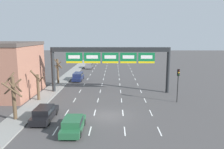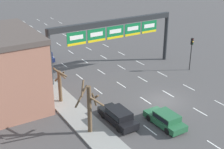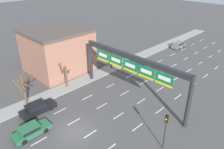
# 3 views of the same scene
# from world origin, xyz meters

# --- Properties ---
(ground_plane) EXTENTS (220.00, 220.00, 0.00)m
(ground_plane) POSITION_xyz_m (0.00, 0.00, 0.00)
(ground_plane) COLOR #474444
(sidewalk_left) EXTENTS (2.80, 110.00, 0.15)m
(sidewalk_left) POSITION_xyz_m (-9.65, 0.00, 0.07)
(sidewalk_left) COLOR gray
(sidewalk_left) RESTS_ON ground_plane
(lane_dashes) EXTENTS (10.02, 67.00, 0.01)m
(lane_dashes) POSITION_xyz_m (-0.00, 13.50, 0.00)
(lane_dashes) COLOR white
(lane_dashes) RESTS_ON ground_plane
(sign_gantry) EXTENTS (18.63, 0.70, 7.16)m
(sign_gantry) POSITION_xyz_m (-0.00, 10.35, 5.67)
(sign_gantry) COLOR #232628
(sign_gantry) RESTS_ON ground_plane
(building_near) EXTENTS (10.25, 10.70, 7.99)m
(building_near) POSITION_xyz_m (-16.47, 8.60, 4.00)
(building_near) COLOR #9E6651
(building_near) RESTS_ON ground_plane
(car_green) EXTENTS (1.84, 4.52, 1.40)m
(car_green) POSITION_xyz_m (-3.22, -4.12, 0.75)
(car_green) COLOR #235B38
(car_green) RESTS_ON ground_plane
(car_black) EXTENTS (1.82, 4.87, 1.50)m
(car_black) POSITION_xyz_m (-6.81, -1.33, 0.80)
(car_black) COLOR black
(car_black) RESTS_ON ground_plane
(suv_grey) EXTENTS (1.80, 3.94, 1.52)m
(suv_grey) POSITION_xyz_m (-6.39, 35.97, 0.85)
(suv_grey) COLOR slate
(suv_grey) RESTS_ON ground_plane
(suv_navy) EXTENTS (1.83, 4.75, 1.57)m
(suv_navy) POSITION_xyz_m (-6.69, 19.62, 0.88)
(suv_navy) COLOR #19234C
(suv_navy) RESTS_ON ground_plane
(traffic_light_near_gantry) EXTENTS (0.30, 0.35, 4.56)m
(traffic_light_near_gantry) POSITION_xyz_m (9.16, 5.20, 3.26)
(traffic_light_near_gantry) COLOR black
(traffic_light_near_gantry) RESTS_ON ground_plane
(tree_bare_closest) EXTENTS (1.68, 1.68, 4.78)m
(tree_bare_closest) POSITION_xyz_m (-9.81, 16.14, 2.71)
(tree_bare_closest) COLOR brown
(tree_bare_closest) RESTS_ON sidewalk_left
(tree_bare_second) EXTENTS (1.62, 1.65, 4.27)m
(tree_bare_second) POSITION_xyz_m (-9.86, 5.58, 2.27)
(tree_bare_second) COLOR brown
(tree_bare_second) RESTS_ON sidewalk_left
(tree_bare_third) EXTENTS (2.48, 2.51, 4.98)m
(tree_bare_third) POSITION_xyz_m (-9.92, -1.42, 2.81)
(tree_bare_third) COLOR brown
(tree_bare_third) RESTS_ON sidewalk_left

